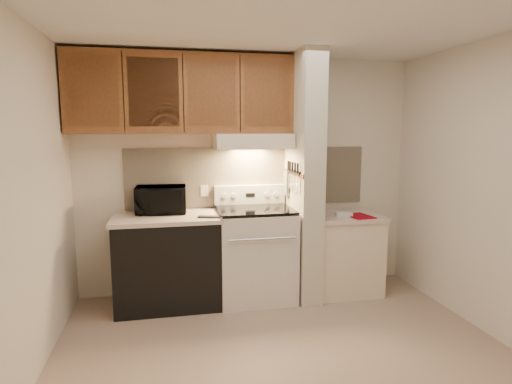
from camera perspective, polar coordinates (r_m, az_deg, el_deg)
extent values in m
plane|color=tan|center=(3.59, 3.83, -20.70)|extent=(3.60, 3.60, 0.00)
plane|color=white|center=(3.23, 4.30, 21.88)|extent=(3.60, 3.60, 0.00)
cube|color=silver|center=(4.63, -1.01, 2.24)|extent=(3.60, 2.50, 0.02)
cube|color=silver|center=(3.20, -28.71, -1.55)|extent=(0.02, 3.00, 2.50)
cube|color=silver|center=(4.05, 29.35, 0.29)|extent=(0.02, 3.00, 2.50)
cube|color=beige|center=(4.62, -0.98, 2.04)|extent=(2.60, 0.02, 0.63)
cube|color=silver|center=(4.45, -0.14, -8.39)|extent=(0.76, 0.65, 0.92)
cube|color=black|center=(4.14, 0.75, -9.10)|extent=(0.50, 0.01, 0.30)
cylinder|color=silver|center=(4.05, 0.88, -6.29)|extent=(0.65, 0.02, 0.02)
cube|color=black|center=(4.34, -0.14, -2.38)|extent=(0.74, 0.64, 0.03)
cube|color=silver|center=(4.59, -0.86, -0.32)|extent=(0.76, 0.08, 0.20)
cube|color=black|center=(4.55, -0.76, -0.40)|extent=(0.10, 0.01, 0.04)
cylinder|color=silver|center=(4.51, -4.25, -0.51)|extent=(0.05, 0.02, 0.05)
cylinder|color=silver|center=(4.52, -2.99, -0.47)|extent=(0.05, 0.02, 0.05)
cylinder|color=silver|center=(4.59, 1.45, -0.33)|extent=(0.05, 0.02, 0.05)
cylinder|color=silver|center=(4.61, 2.66, -0.29)|extent=(0.05, 0.02, 0.05)
cube|color=black|center=(4.39, -11.65, -9.18)|extent=(1.00, 0.63, 0.87)
cube|color=beige|center=(4.27, -11.83, -3.34)|extent=(1.04, 0.67, 0.04)
cube|color=black|center=(4.10, -6.24, -3.32)|extent=(0.23, 0.13, 0.01)
cylinder|color=#266E63|center=(4.48, -11.22, -1.95)|extent=(0.10, 0.10, 0.09)
cube|color=#EEE0C7|center=(4.56, -6.88, 0.18)|extent=(0.08, 0.01, 0.12)
imported|color=black|center=(4.38, -12.55, -1.00)|extent=(0.51, 0.35, 0.27)
cube|color=beige|center=(4.42, 6.37, 1.90)|extent=(0.22, 0.70, 2.50)
cube|color=brown|center=(4.38, 4.93, 2.52)|extent=(0.01, 0.70, 0.04)
cube|color=black|center=(4.33, 5.05, 2.71)|extent=(0.02, 0.42, 0.04)
cube|color=silver|center=(4.17, 5.54, 1.11)|extent=(0.01, 0.03, 0.16)
cylinder|color=black|center=(4.15, 5.59, 3.16)|extent=(0.02, 0.02, 0.10)
cube|color=silver|center=(4.27, 5.14, 1.15)|extent=(0.01, 0.04, 0.18)
cylinder|color=black|center=(4.24, 5.23, 3.27)|extent=(0.02, 0.02, 0.10)
cube|color=silver|center=(4.34, 4.86, 1.14)|extent=(0.01, 0.04, 0.20)
cylinder|color=black|center=(4.32, 4.89, 3.37)|extent=(0.02, 0.02, 0.10)
cube|color=silver|center=(4.41, 4.59, 1.52)|extent=(0.01, 0.04, 0.16)
cylinder|color=black|center=(4.40, 4.57, 3.47)|extent=(0.02, 0.02, 0.10)
cube|color=silver|center=(4.48, 4.32, 1.50)|extent=(0.01, 0.04, 0.18)
cylinder|color=black|center=(4.47, 4.31, 3.55)|extent=(0.02, 0.02, 0.10)
cube|color=slate|center=(4.55, 4.10, 1.16)|extent=(0.03, 0.10, 0.25)
cube|color=#EEE0C7|center=(4.75, 11.54, -8.19)|extent=(0.70, 0.60, 0.81)
cube|color=beige|center=(4.64, 11.69, -3.16)|extent=(0.74, 0.64, 0.04)
cube|color=maroon|center=(4.55, 13.61, -3.14)|extent=(0.27, 0.33, 0.01)
cube|color=white|center=(4.53, 11.63, -2.91)|extent=(0.18, 0.14, 0.04)
cube|color=#EEE0C7|center=(4.39, -0.48, 6.81)|extent=(0.78, 0.44, 0.15)
cube|color=#EEE0C7|center=(4.18, 0.09, 6.12)|extent=(0.78, 0.04, 0.06)
cube|color=brown|center=(4.36, -9.76, 12.74)|extent=(2.18, 0.33, 0.77)
cube|color=brown|center=(4.25, -21.03, 12.43)|extent=(0.46, 0.01, 0.63)
cube|color=black|center=(4.21, -17.28, 12.64)|extent=(0.01, 0.01, 0.73)
cube|color=brown|center=(4.20, -13.49, 12.80)|extent=(0.46, 0.01, 0.63)
cube|color=black|center=(4.20, -9.68, 12.91)|extent=(0.01, 0.01, 0.73)
cube|color=brown|center=(4.22, -5.88, 12.96)|extent=(0.46, 0.01, 0.63)
cube|color=black|center=(4.26, -2.14, 12.96)|extent=(0.01, 0.01, 0.73)
cube|color=brown|center=(4.31, 1.52, 12.90)|extent=(0.46, 0.01, 0.63)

